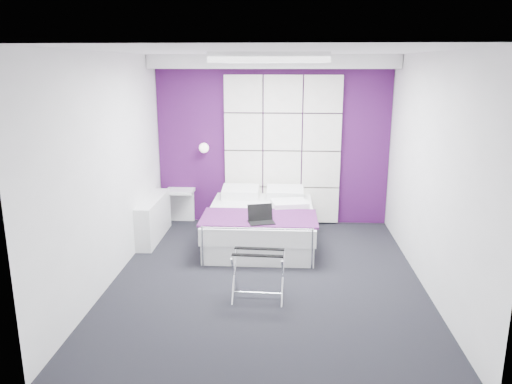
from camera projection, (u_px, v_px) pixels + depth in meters
The scene contains 15 objects.
floor at pixel (267, 278), 5.92m from camera, with size 4.40×4.40×0.00m, color black.
ceiling at pixel (268, 51), 5.27m from camera, with size 4.40×4.40×0.00m, color white.
wall_back at pixel (273, 141), 7.72m from camera, with size 3.60×3.60×0.00m, color silver.
wall_left at pixel (110, 169), 5.70m from camera, with size 4.40×4.40×0.00m, color silver.
wall_right at pixel (430, 173), 5.49m from camera, with size 4.40×4.40×0.00m, color silver.
accent_wall at pixel (273, 142), 7.71m from camera, with size 3.58×0.02×2.58m, color #411048.
soffit at pixel (273, 61), 7.18m from camera, with size 3.58×0.50×0.20m, color white.
headboard at pixel (282, 151), 7.69m from camera, with size 1.80×0.08×2.30m, color silver, non-canonical shape.
skylight at pixel (270, 57), 5.87m from camera, with size 1.36×0.86×0.12m, color white, non-canonical shape.
wall_lamp at pixel (204, 147), 7.67m from camera, with size 0.15×0.15×0.15m, color white.
radiator at pixel (154, 219), 7.20m from camera, with size 0.22×1.20×0.60m, color white.
bed at pixel (261, 224), 7.04m from camera, with size 1.52×1.83×0.65m.
nightstand at pixel (180, 191), 7.83m from camera, with size 0.43×0.34×0.05m, color white.
luggage_rack at pixel (258, 275), 5.36m from camera, with size 0.54×0.40×0.54m.
laptop at pixel (262, 218), 6.33m from camera, with size 0.32×0.23×0.23m.
Camera 1 is at (0.20, -5.48, 2.47)m, focal length 35.00 mm.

